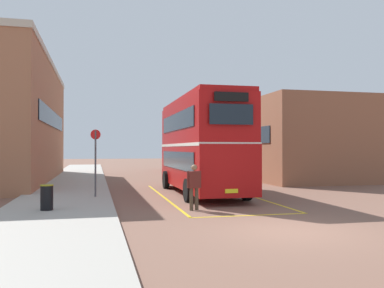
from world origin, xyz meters
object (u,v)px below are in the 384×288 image
at_px(single_deck_bus, 184,155).
at_px(litter_bin, 47,197).
at_px(bus_stop_sign, 95,157).
at_px(pedestrian_boarding, 194,184).
at_px(double_decker_bus, 201,144).

bearing_deg(single_deck_bus, litter_bin, -112.61).
xyz_separation_m(single_deck_bus, bus_stop_sign, (-8.64, -21.02, 0.27)).
xyz_separation_m(pedestrian_boarding, bus_stop_sign, (-3.53, 3.97, 0.94)).
distance_m(double_decker_bus, bus_stop_sign, 5.36).
height_order(single_deck_bus, pedestrian_boarding, single_deck_bus).
distance_m(double_decker_bus, single_deck_bus, 20.08).
relative_size(single_deck_bus, pedestrian_boarding, 5.48).
height_order(double_decker_bus, bus_stop_sign, double_decker_bus).
height_order(pedestrian_boarding, litter_bin, pedestrian_boarding).
xyz_separation_m(single_deck_bus, litter_bin, (-10.27, -24.66, -1.06)).
xyz_separation_m(single_deck_bus, pedestrian_boarding, (-5.11, -24.99, -0.66)).
relative_size(double_decker_bus, single_deck_bus, 1.06).
distance_m(single_deck_bus, litter_bin, 26.74).
distance_m(pedestrian_boarding, bus_stop_sign, 5.39).
distance_m(litter_bin, bus_stop_sign, 4.21).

